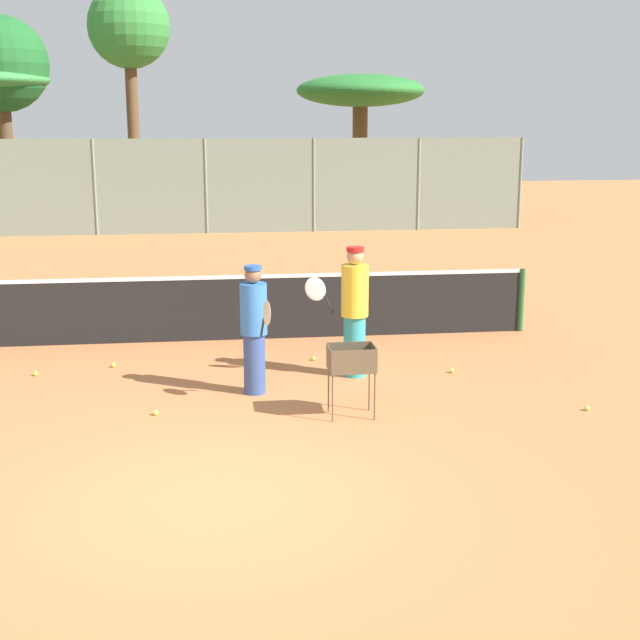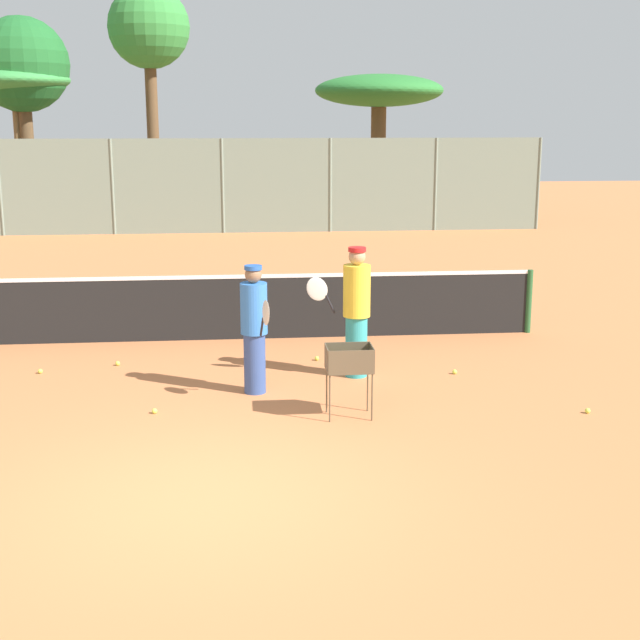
{
  "view_description": "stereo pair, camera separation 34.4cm",
  "coord_description": "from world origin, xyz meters",
  "px_view_note": "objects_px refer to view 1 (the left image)",
  "views": [
    {
      "loc": [
        -0.01,
        -7.98,
        3.59
      ],
      "look_at": [
        1.41,
        3.15,
        1.0
      ],
      "focal_mm": 50.0,
      "sensor_mm": 36.0,
      "label": 1
    },
    {
      "loc": [
        0.33,
        -8.01,
        3.59
      ],
      "look_at": [
        1.41,
        3.15,
        1.0
      ],
      "focal_mm": 50.0,
      "sensor_mm": 36.0,
      "label": 2
    }
  ],
  "objects_px": {
    "ball_cart": "(353,364)",
    "player_red_cap": "(254,328)",
    "player_white_outfit": "(354,310)",
    "parked_car": "(56,202)",
    "tennis_net": "(210,307)"
  },
  "relations": [
    {
      "from": "player_red_cap",
      "to": "tennis_net",
      "type": "bearing_deg",
      "value": 175.98
    },
    {
      "from": "ball_cart",
      "to": "player_white_outfit",
      "type": "bearing_deg",
      "value": 80.04
    },
    {
      "from": "player_white_outfit",
      "to": "parked_car",
      "type": "relative_size",
      "value": 0.44
    },
    {
      "from": "player_red_cap",
      "to": "parked_car",
      "type": "height_order",
      "value": "player_red_cap"
    },
    {
      "from": "player_white_outfit",
      "to": "ball_cart",
      "type": "bearing_deg",
      "value": 77.59
    },
    {
      "from": "player_white_outfit",
      "to": "ball_cart",
      "type": "height_order",
      "value": "player_white_outfit"
    },
    {
      "from": "tennis_net",
      "to": "player_white_outfit",
      "type": "bearing_deg",
      "value": -48.89
    },
    {
      "from": "player_white_outfit",
      "to": "parked_car",
      "type": "height_order",
      "value": "player_white_outfit"
    },
    {
      "from": "player_white_outfit",
      "to": "player_red_cap",
      "type": "bearing_deg",
      "value": 21.49
    },
    {
      "from": "tennis_net",
      "to": "player_red_cap",
      "type": "relative_size",
      "value": 6.2
    },
    {
      "from": "player_red_cap",
      "to": "parked_car",
      "type": "relative_size",
      "value": 0.41
    },
    {
      "from": "ball_cart",
      "to": "player_red_cap",
      "type": "bearing_deg",
      "value": 136.13
    },
    {
      "from": "player_red_cap",
      "to": "parked_car",
      "type": "distance_m",
      "value": 20.96
    },
    {
      "from": "ball_cart",
      "to": "parked_car",
      "type": "bearing_deg",
      "value": 107.73
    },
    {
      "from": "player_white_outfit",
      "to": "ball_cart",
      "type": "xyz_separation_m",
      "value": [
        -0.3,
        -1.71,
        -0.29
      ]
    }
  ]
}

